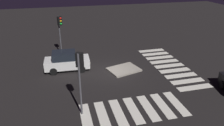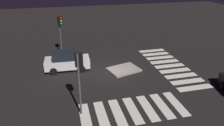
# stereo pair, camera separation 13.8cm
# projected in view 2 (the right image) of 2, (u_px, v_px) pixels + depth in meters

# --- Properties ---
(ground_plane) EXTENTS (80.00, 80.00, 0.00)m
(ground_plane) POSITION_uv_depth(u_px,v_px,m) (112.00, 72.00, 21.15)
(ground_plane) COLOR black
(traffic_island) EXTENTS (3.46, 2.96, 0.18)m
(traffic_island) POSITION_uv_depth(u_px,v_px,m) (124.00, 70.00, 21.50)
(traffic_island) COLOR gray
(traffic_island) RESTS_ON ground
(car_white) EXTENTS (4.50, 2.25, 1.92)m
(car_white) POSITION_uv_depth(u_px,v_px,m) (67.00, 61.00, 21.35)
(car_white) COLOR silver
(car_white) RESTS_ON ground
(traffic_light_west) EXTENTS (0.54, 0.53, 4.58)m
(traffic_light_west) POSITION_uv_depth(u_px,v_px,m) (60.00, 26.00, 23.80)
(traffic_light_west) COLOR #47474C
(traffic_light_west) RESTS_ON ground
(traffic_light_south) EXTENTS (0.54, 0.53, 4.58)m
(traffic_light_south) POSITION_uv_depth(u_px,v_px,m) (79.00, 69.00, 13.86)
(traffic_light_south) COLOR #47474C
(traffic_light_south) RESTS_ON ground
(crosswalk_near) EXTENTS (7.60, 3.20, 0.02)m
(crosswalk_near) POSITION_uv_depth(u_px,v_px,m) (133.00, 110.00, 15.54)
(crosswalk_near) COLOR silver
(crosswalk_near) RESTS_ON ground
(crosswalk_side) EXTENTS (3.20, 9.90, 0.02)m
(crosswalk_side) POSITION_uv_depth(u_px,v_px,m) (169.00, 66.00, 22.49)
(crosswalk_side) COLOR silver
(crosswalk_side) RESTS_ON ground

